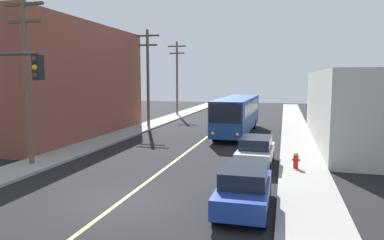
% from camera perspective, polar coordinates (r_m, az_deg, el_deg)
% --- Properties ---
extents(ground_plane, '(120.00, 120.00, 0.00)m').
position_cam_1_polar(ground_plane, '(14.78, -11.25, -12.66)').
color(ground_plane, black).
extents(sidewalk_left, '(2.50, 90.00, 0.15)m').
position_cam_1_polar(sidewalk_left, '(26.65, -15.94, -3.93)').
color(sidewalk_left, gray).
rests_on(sidewalk_left, ground).
extents(sidewalk_right, '(2.50, 90.00, 0.15)m').
position_cam_1_polar(sidewalk_right, '(23.05, 17.06, -5.61)').
color(sidewalk_right, gray).
rests_on(sidewalk_right, ground).
extents(lane_stripe_center, '(0.16, 60.00, 0.01)m').
position_cam_1_polar(lane_stripe_center, '(28.62, 1.95, -3.10)').
color(lane_stripe_center, '#D8CC4C').
rests_on(lane_stripe_center, ground).
extents(building_left_brick, '(10.00, 17.41, 9.29)m').
position_cam_1_polar(building_left_brick, '(32.77, -22.37, 5.79)').
color(building_left_brick, brown).
rests_on(building_left_brick, ground).
extents(city_bus, '(2.78, 12.20, 3.20)m').
position_cam_1_polar(city_bus, '(31.47, 7.30, 1.07)').
color(city_bus, navy).
rests_on(city_bus, ground).
extents(parked_car_blue, '(1.82, 4.40, 1.62)m').
position_cam_1_polar(parked_car_blue, '(13.52, 8.39, -10.70)').
color(parked_car_blue, navy).
rests_on(parked_car_blue, ground).
extents(parked_car_silver, '(1.93, 4.45, 1.62)m').
position_cam_1_polar(parked_car_silver, '(20.27, 10.19, -4.87)').
color(parked_car_silver, '#B7B7BC').
rests_on(parked_car_silver, ground).
extents(utility_pole_near, '(2.40, 0.28, 9.24)m').
position_cam_1_polar(utility_pole_near, '(21.38, -24.97, 7.11)').
color(utility_pole_near, brown).
rests_on(utility_pole_near, sidewalk_left).
extents(utility_pole_mid, '(2.40, 0.28, 9.46)m').
position_cam_1_polar(utility_pole_mid, '(35.57, -7.09, 7.44)').
color(utility_pole_mid, brown).
rests_on(utility_pole_mid, sidewalk_left).
extents(utility_pole_far, '(2.40, 0.28, 9.50)m').
position_cam_1_polar(utility_pole_far, '(47.19, -2.42, 7.31)').
color(utility_pole_far, brown).
rests_on(utility_pole_far, sidewalk_left).
extents(fire_hydrant, '(0.44, 0.26, 0.84)m').
position_cam_1_polar(fire_hydrant, '(19.59, 16.34, -6.22)').
color(fire_hydrant, red).
rests_on(fire_hydrant, sidewalk_right).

